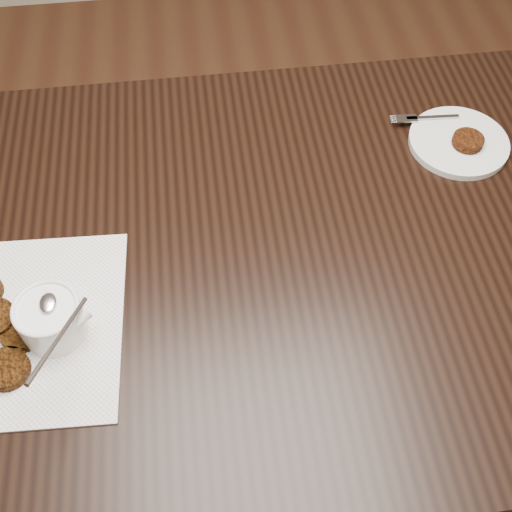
# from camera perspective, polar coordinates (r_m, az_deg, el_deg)

# --- Properties ---
(floor) EXTENTS (4.00, 4.00, 0.00)m
(floor) POSITION_cam_1_polar(r_m,az_deg,el_deg) (1.62, 0.56, -16.91)
(floor) COLOR #55321D
(floor) RESTS_ON ground
(table) EXTENTS (1.33, 0.86, 0.75)m
(table) POSITION_cam_1_polar(r_m,az_deg,el_deg) (1.31, 3.69, -8.59)
(table) COLOR black
(table) RESTS_ON floor
(napkin) EXTENTS (0.32, 0.32, 0.00)m
(napkin) POSITION_cam_1_polar(r_m,az_deg,el_deg) (0.96, -21.25, -6.09)
(napkin) COLOR white
(napkin) RESTS_ON table
(sauce_ramekin) EXTENTS (0.12, 0.12, 0.13)m
(sauce_ramekin) POSITION_cam_1_polar(r_m,az_deg,el_deg) (0.89, -18.76, -4.41)
(sauce_ramekin) COLOR white
(sauce_ramekin) RESTS_ON napkin
(plate_with_patty) EXTENTS (0.18, 0.18, 0.03)m
(plate_with_patty) POSITION_cam_1_polar(r_m,az_deg,el_deg) (1.17, 18.09, 10.08)
(plate_with_patty) COLOR silver
(plate_with_patty) RESTS_ON table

